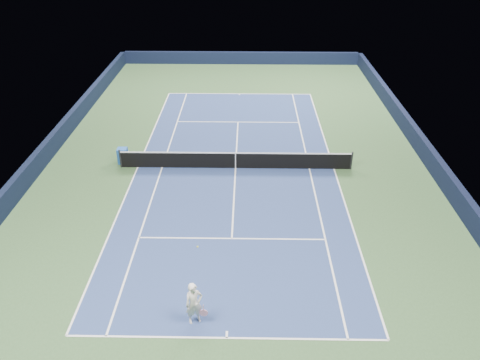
{
  "coord_description": "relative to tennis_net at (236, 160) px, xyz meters",
  "views": [
    {
      "loc": [
        0.65,
        -22.8,
        12.69
      ],
      "look_at": [
        0.3,
        -3.0,
        1.0
      ],
      "focal_mm": 35.0,
      "sensor_mm": 36.0,
      "label": 1
    }
  ],
  "objects": [
    {
      "name": "ground",
      "position": [
        0.0,
        0.0,
        -0.5
      ],
      "size": [
        40.0,
        40.0,
        0.0
      ],
      "primitive_type": "plane",
      "color": "#304F2B",
      "rests_on": "ground"
    },
    {
      "name": "wall_far",
      "position": [
        0.0,
        19.82,
        0.05
      ],
      "size": [
        22.0,
        0.35,
        1.1
      ],
      "primitive_type": "cube",
      "color": "black",
      "rests_on": "ground"
    },
    {
      "name": "wall_right",
      "position": [
        10.82,
        0.0,
        0.05
      ],
      "size": [
        0.35,
        40.0,
        1.1
      ],
      "primitive_type": "cube",
      "color": "black",
      "rests_on": "ground"
    },
    {
      "name": "wall_left",
      "position": [
        -10.82,
        0.0,
        0.05
      ],
      "size": [
        0.35,
        40.0,
        1.1
      ],
      "primitive_type": "cube",
      "color": "black",
      "rests_on": "ground"
    },
    {
      "name": "court_surface",
      "position": [
        0.0,
        0.0,
        -0.5
      ],
      "size": [
        10.97,
        23.77,
        0.01
      ],
      "primitive_type": "cube",
      "color": "navy",
      "rests_on": "ground"
    },
    {
      "name": "baseline_far",
      "position": [
        0.0,
        11.88,
        -0.5
      ],
      "size": [
        10.97,
        0.08,
        0.0
      ],
      "primitive_type": "cube",
      "color": "white",
      "rests_on": "ground"
    },
    {
      "name": "baseline_near",
      "position": [
        0.0,
        -11.88,
        -0.5
      ],
      "size": [
        10.97,
        0.08,
        0.0
      ],
      "primitive_type": "cube",
      "color": "white",
      "rests_on": "ground"
    },
    {
      "name": "sideline_doubles_right",
      "position": [
        5.49,
        0.0,
        -0.5
      ],
      "size": [
        0.08,
        23.77,
        0.0
      ],
      "primitive_type": "cube",
      "color": "white",
      "rests_on": "ground"
    },
    {
      "name": "sideline_doubles_left",
      "position": [
        -5.49,
        0.0,
        -0.5
      ],
      "size": [
        0.08,
        23.77,
        0.0
      ],
      "primitive_type": "cube",
      "color": "white",
      "rests_on": "ground"
    },
    {
      "name": "sideline_singles_right",
      "position": [
        4.12,
        0.0,
        -0.5
      ],
      "size": [
        0.08,
        23.77,
        0.0
      ],
      "primitive_type": "cube",
      "color": "white",
      "rests_on": "ground"
    },
    {
      "name": "sideline_singles_left",
      "position": [
        -4.12,
        0.0,
        -0.5
      ],
      "size": [
        0.08,
        23.77,
        0.0
      ],
      "primitive_type": "cube",
      "color": "white",
      "rests_on": "ground"
    },
    {
      "name": "service_line_far",
      "position": [
        0.0,
        6.4,
        -0.5
      ],
      "size": [
        8.23,
        0.08,
        0.0
      ],
      "primitive_type": "cube",
      "color": "white",
      "rests_on": "ground"
    },
    {
      "name": "service_line_near",
      "position": [
        0.0,
        -6.4,
        -0.5
      ],
      "size": [
        8.23,
        0.08,
        0.0
      ],
      "primitive_type": "cube",
      "color": "white",
      "rests_on": "ground"
    },
    {
      "name": "center_service_line",
      "position": [
        0.0,
        0.0,
        -0.5
      ],
      "size": [
        0.08,
        12.8,
        0.0
      ],
      "primitive_type": "cube",
      "color": "white",
      "rests_on": "ground"
    },
    {
      "name": "center_mark_far",
      "position": [
        0.0,
        11.73,
        -0.5
      ],
      "size": [
        0.08,
        0.3,
        0.0
      ],
      "primitive_type": "cube",
      "color": "white",
      "rests_on": "ground"
    },
    {
      "name": "center_mark_near",
      "position": [
        0.0,
        -11.73,
        -0.5
      ],
      "size": [
        0.08,
        0.3,
        0.0
      ],
      "primitive_type": "cube",
      "color": "white",
      "rests_on": "ground"
    },
    {
      "name": "tennis_net",
      "position": [
        0.0,
        0.0,
        0.0
      ],
      "size": [
        12.9,
        0.1,
        1.07
      ],
      "color": "black",
      "rests_on": "ground"
    },
    {
      "name": "sponsor_cube",
      "position": [
        -6.4,
        0.54,
        -0.06
      ],
      "size": [
        0.59,
        0.51,
        0.89
      ],
      "color": "#1D52B2",
      "rests_on": "ground"
    },
    {
      "name": "tennis_player",
      "position": [
        -1.14,
        -11.15,
        0.34
      ],
      "size": [
        0.83,
        1.34,
        2.56
      ],
      "color": "silver",
      "rests_on": "ground"
    }
  ]
}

